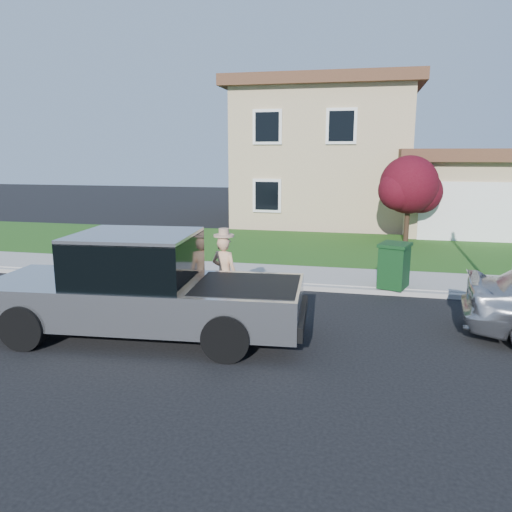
{
  "coord_description": "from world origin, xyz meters",
  "views": [
    {
      "loc": [
        2.15,
        -9.61,
        3.5
      ],
      "look_at": [
        -0.23,
        1.19,
        1.2
      ],
      "focal_mm": 35.0,
      "sensor_mm": 36.0,
      "label": 1
    }
  ],
  "objects_px": {
    "woman": "(224,272)",
    "ornamental_tree": "(410,188)",
    "trash_bin": "(394,265)",
    "pickup_truck": "(143,289)"
  },
  "relations": [
    {
      "from": "pickup_truck",
      "to": "trash_bin",
      "type": "height_order",
      "value": "pickup_truck"
    },
    {
      "from": "woman",
      "to": "trash_bin",
      "type": "relative_size",
      "value": 1.65
    },
    {
      "from": "pickup_truck",
      "to": "trash_bin",
      "type": "xyz_separation_m",
      "value": [
        4.86,
        4.18,
        -0.22
      ]
    },
    {
      "from": "woman",
      "to": "ornamental_tree",
      "type": "height_order",
      "value": "ornamental_tree"
    },
    {
      "from": "trash_bin",
      "to": "pickup_truck",
      "type": "bearing_deg",
      "value": -120.64
    },
    {
      "from": "pickup_truck",
      "to": "woman",
      "type": "bearing_deg",
      "value": 56.04
    },
    {
      "from": "woman",
      "to": "trash_bin",
      "type": "height_order",
      "value": "woman"
    },
    {
      "from": "pickup_truck",
      "to": "ornamental_tree",
      "type": "height_order",
      "value": "ornamental_tree"
    },
    {
      "from": "woman",
      "to": "ornamental_tree",
      "type": "bearing_deg",
      "value": -100.09
    },
    {
      "from": "pickup_truck",
      "to": "woman",
      "type": "relative_size",
      "value": 3.36
    }
  ]
}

